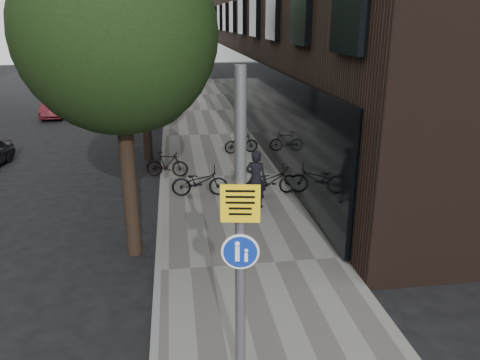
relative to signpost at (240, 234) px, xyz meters
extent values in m
cube|color=slate|center=(0.83, 10.16, -2.53)|extent=(4.50, 60.00, 0.12)
cube|color=slate|center=(-1.42, 10.16, -2.53)|extent=(0.15, 60.00, 0.13)
cylinder|color=black|center=(-2.02, 4.66, -0.99)|extent=(0.36, 0.36, 3.20)
sphere|color=black|center=(-2.02, 4.66, 2.71)|extent=(4.40, 4.40, 4.40)
sphere|color=black|center=(-1.62, 5.46, 1.71)|extent=(2.64, 2.64, 2.64)
cylinder|color=black|center=(-2.02, 13.16, -0.99)|extent=(0.36, 0.36, 3.20)
sphere|color=black|center=(-2.02, 13.16, 2.71)|extent=(5.00, 5.00, 5.00)
sphere|color=black|center=(-1.62, 13.96, 1.71)|extent=(3.00, 3.00, 3.00)
cylinder|color=black|center=(-2.02, 22.16, -0.99)|extent=(0.36, 0.36, 3.20)
sphere|color=black|center=(-2.02, 22.16, 2.71)|extent=(5.00, 5.00, 5.00)
sphere|color=black|center=(-1.62, 22.96, 1.71)|extent=(3.00, 3.00, 3.00)
cylinder|color=#595B5E|center=(0.00, 0.00, -0.02)|extent=(0.16, 0.16, 4.90)
cube|color=yellow|center=(0.00, 0.00, 0.52)|extent=(0.56, 0.12, 0.57)
cylinder|color=#0D2A97|center=(0.00, 0.00, -0.24)|extent=(0.50, 0.10, 0.50)
cylinder|color=white|center=(0.00, 0.00, -0.24)|extent=(0.56, 0.11, 0.57)
imported|color=black|center=(1.48, 7.01, -1.58)|extent=(0.77, 0.65, 1.78)
imported|color=black|center=(2.13, 7.90, -1.98)|extent=(1.99, 1.10, 0.99)
imported|color=black|center=(1.92, 13.15, -2.03)|extent=(1.50, 0.56, 0.88)
imported|color=black|center=(-0.16, 8.21, -2.00)|extent=(1.86, 0.76, 0.96)
imported|color=black|center=(-1.22, 10.36, -2.01)|extent=(1.61, 0.76, 0.93)
imported|color=maroon|center=(-8.00, 23.22, -2.01)|extent=(1.43, 3.61, 1.17)
imported|color=#19222E|center=(-7.45, 27.55, -2.00)|extent=(2.10, 4.28, 1.20)
camera|label=1|loc=(-0.89, -6.17, 2.98)|focal=35.00mm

